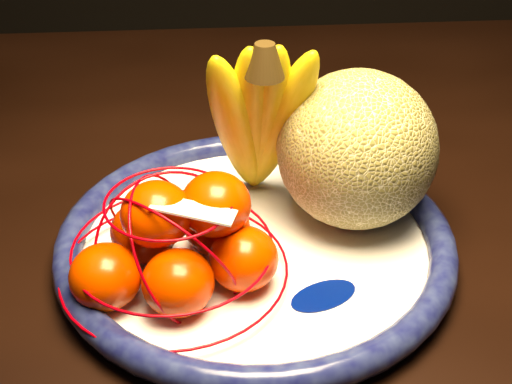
{
  "coord_description": "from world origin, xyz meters",
  "views": [
    {
      "loc": [
        0.27,
        -0.61,
        1.27
      ],
      "look_at": [
        0.24,
        -0.03,
        0.88
      ],
      "focal_mm": 50.0,
      "sensor_mm": 36.0,
      "label": 1
    }
  ],
  "objects_px": {
    "dining_table": "(91,239)",
    "fruit_bowl": "(255,242)",
    "cantaloupe": "(357,150)",
    "banana_bunch": "(259,115)",
    "mandarin_bag": "(179,243)"
  },
  "relations": [
    {
      "from": "dining_table",
      "to": "fruit_bowl",
      "type": "xyz_separation_m",
      "value": [
        0.21,
        -0.13,
        0.1
      ]
    },
    {
      "from": "cantaloupe",
      "to": "banana_bunch",
      "type": "distance_m",
      "value": 0.11
    },
    {
      "from": "fruit_bowl",
      "to": "cantaloupe",
      "type": "distance_m",
      "value": 0.14
    },
    {
      "from": "fruit_bowl",
      "to": "mandarin_bag",
      "type": "relative_size",
      "value": 1.69
    },
    {
      "from": "dining_table",
      "to": "cantaloupe",
      "type": "distance_m",
      "value": 0.37
    },
    {
      "from": "dining_table",
      "to": "mandarin_bag",
      "type": "relative_size",
      "value": 7.26
    },
    {
      "from": "cantaloupe",
      "to": "banana_bunch",
      "type": "relative_size",
      "value": 0.74
    },
    {
      "from": "cantaloupe",
      "to": "banana_bunch",
      "type": "bearing_deg",
      "value": 171.1
    },
    {
      "from": "dining_table",
      "to": "mandarin_bag",
      "type": "bearing_deg",
      "value": -58.84
    },
    {
      "from": "dining_table",
      "to": "cantaloupe",
      "type": "relative_size",
      "value": 10.62
    },
    {
      "from": "fruit_bowl",
      "to": "banana_bunch",
      "type": "distance_m",
      "value": 0.13
    },
    {
      "from": "dining_table",
      "to": "mandarin_bag",
      "type": "distance_m",
      "value": 0.27
    },
    {
      "from": "cantaloupe",
      "to": "fruit_bowl",
      "type": "bearing_deg",
      "value": -152.44
    },
    {
      "from": "fruit_bowl",
      "to": "cantaloupe",
      "type": "bearing_deg",
      "value": 27.56
    },
    {
      "from": "cantaloupe",
      "to": "mandarin_bag",
      "type": "distance_m",
      "value": 0.2
    }
  ]
}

